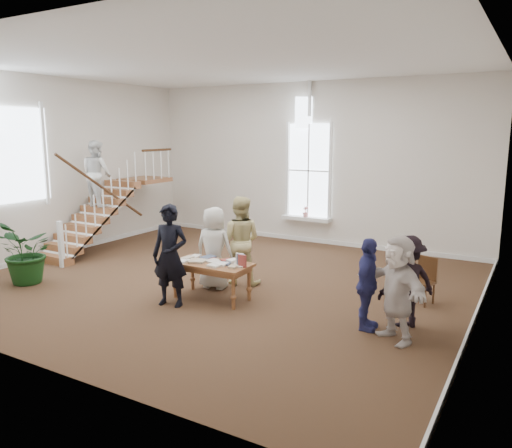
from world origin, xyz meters
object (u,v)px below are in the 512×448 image
Objects in this scene: library_table at (211,267)px; woman_cluster_c at (397,289)px; elderly_woman at (214,248)px; woman_cluster_a at (367,284)px; woman_cluster_b at (407,282)px; person_yellow at (240,241)px; floor_plant at (27,252)px; police_officer at (170,256)px; side_chair at (425,278)px.

woman_cluster_c reaches higher than library_table.
elderly_woman is 1.11× the size of woman_cluster_a.
person_yellow is at bearing -54.35° from woman_cluster_b.
woman_cluster_c is at bearing 7.40° from floor_plant.
woman_cluster_b is at bearing 152.72° from person_yellow.
police_officer reaches higher than library_table.
floor_plant is (-3.87, -1.13, 0.04)m from library_table.
police_officer reaches higher than woman_cluster_a.
police_officer is 1.39× the size of floor_plant.
woman_cluster_c is 1.88× the size of side_chair.
woman_cluster_b is 1.34m from side_chair.
person_yellow is 1.36× the size of floor_plant.
woman_cluster_b is 1.12× the size of floor_plant.
floor_plant is at bearing -141.65° from side_chair.
woman_cluster_b is at bearing -74.07° from side_chair.
woman_cluster_c is (3.53, -0.17, 0.19)m from library_table.
woman_cluster_c is 1.22× the size of floor_plant.
floor_plant is 1.55× the size of side_chair.
woman_cluster_c reaches higher than side_chair.
woman_cluster_b is at bearing 7.23° from library_table.
police_officer is 1.01× the size of person_yellow.
woman_cluster_b is (3.98, 1.13, -0.18)m from police_officer.
person_yellow is at bearing -152.19° from side_chair.
elderly_woman is 0.59m from person_yellow.
woman_cluster_a is 0.91× the size of woman_cluster_c.
side_chair is (4.00, 2.45, -0.46)m from police_officer.
floor_plant is (-7.40, -0.96, -0.15)m from woman_cluster_c.
police_officer is at bearing 59.61° from person_yellow.
elderly_woman reaches higher than floor_plant.
side_chair is at bearing -170.07° from elderly_woman.
person_yellow is 3.24m from woman_cluster_a.
floor_plant is at bearing 12.69° from person_yellow.
elderly_woman is 1.23× the size of floor_plant.
library_table is 0.93× the size of woman_cluster_c.
library_table is 3.01m from woman_cluster_a.
elderly_woman is (0.10, 1.25, -0.10)m from police_officer.
woman_cluster_c is at bearing -115.13° from woman_cluster_a.
elderly_woman reaches higher than woman_cluster_c.
police_officer is 4.71m from side_chair.
woman_cluster_b reaches higher than woman_cluster_a.
woman_cluster_b is at bearing 171.15° from elderly_woman.
elderly_woman is 1.91× the size of side_chair.
elderly_woman reaches higher than side_chair.
woman_cluster_b is at bearing 4.08° from police_officer.
police_officer is 3.53m from woman_cluster_a.
person_yellow reaches higher than floor_plant.
woman_cluster_a is at bearing -162.63° from woman_cluster_c.
woman_cluster_b is (3.53, 0.48, 0.13)m from library_table.
woman_cluster_c is at bearing 143.00° from person_yellow.
woman_cluster_c is (3.88, -0.77, -0.01)m from elderly_woman.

